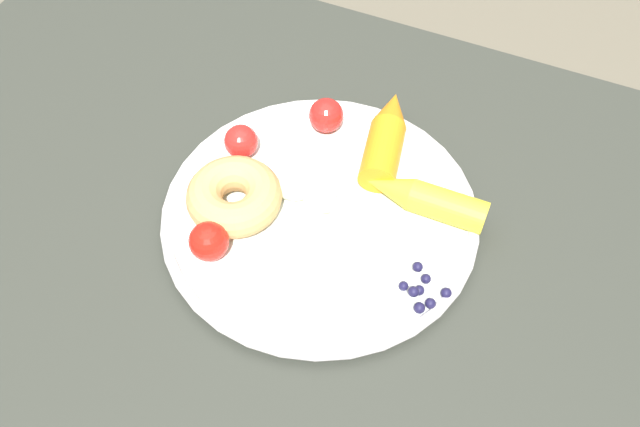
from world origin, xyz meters
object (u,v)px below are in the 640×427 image
tomato_near (326,115)px  tomato_far (241,142)px  carrot_orange (387,135)px  carrot_yellow (423,198)px  tomato_mid (209,241)px  dining_table (329,276)px  plate (320,215)px  blueberry_pile (423,291)px  banana (317,204)px  donut (234,196)px

tomato_near → tomato_far: (-0.07, -0.08, -0.00)m
carrot_orange → carrot_yellow: size_ratio=1.04×
carrot_yellow → tomato_near: size_ratio=3.35×
tomato_near → tomato_mid: bearing=-100.1°
dining_table → tomato_mid: tomato_mid is taller
plate → blueberry_pile: size_ratio=6.60×
plate → tomato_mid: bearing=-132.0°
banana → carrot_yellow: 0.11m
carrot_orange → carrot_yellow: bearing=-44.5°
blueberry_pile → tomato_mid: bearing=-169.0°
donut → plate: bearing=18.9°
plate → carrot_orange: bearing=75.5°
carrot_yellow → tomato_far: 0.21m
banana → tomato_near: (-0.04, 0.12, 0.01)m
banana → carrot_orange: carrot_orange is taller
carrot_yellow → donut: (-0.18, -0.08, 0.00)m
dining_table → tomato_mid: size_ratio=28.10×
banana → blueberry_pile: bearing=-20.7°
tomato_near → dining_table: bearing=-64.4°
carrot_yellow → donut: 0.20m
banana → plate: bearing=-25.5°
blueberry_pile → tomato_near: (-0.18, 0.17, 0.01)m
tomato_mid → tomato_far: bearing=104.3°
plate → tomato_near: (-0.04, 0.12, 0.02)m
carrot_yellow → tomato_mid: size_ratio=3.30×
dining_table → banana: 0.12m
carrot_yellow → blueberry_pile: bearing=-70.6°
donut → tomato_near: 0.15m
plate → tomato_near: bearing=110.8°
carrot_yellow → donut: donut is taller
carrot_orange → tomato_far: carrot_orange is taller
dining_table → tomato_far: bearing=158.2°
blueberry_pile → tomato_mid: (-0.21, -0.04, 0.01)m
blueberry_pile → tomato_far: size_ratio=1.34×
tomato_mid → carrot_yellow: bearing=38.4°
dining_table → banana: size_ratio=6.50×
blueberry_pile → dining_table: bearing=161.4°
plate → donut: bearing=-161.1°
carrot_yellow → tomato_mid: 0.23m
tomato_near → blueberry_pile: bearing=-43.4°
dining_table → carrot_yellow: bearing=37.6°
tomato_mid → dining_table: bearing=39.1°
banana → donut: donut is taller
dining_table → blueberry_pile: bearing=-18.6°
blueberry_pile → carrot_orange: bearing=121.6°
donut → tomato_near: (0.04, 0.15, 0.00)m
blueberry_pile → tomato_near: 0.24m
tomato_near → tomato_mid: (-0.04, -0.21, 0.00)m
dining_table → blueberry_pile: 0.16m
carrot_orange → tomato_near: same height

